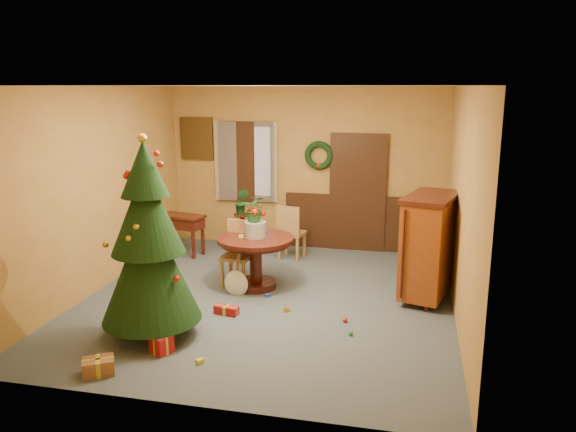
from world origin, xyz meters
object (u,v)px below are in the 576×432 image
(dining_table, at_px, (256,252))
(chair_near, at_px, (238,251))
(writing_desk, at_px, (182,225))
(sideboard, at_px, (429,244))
(christmas_tree, at_px, (148,244))

(dining_table, relative_size, chair_near, 1.16)
(dining_table, height_order, writing_desk, dining_table)
(writing_desk, relative_size, sideboard, 0.59)
(christmas_tree, height_order, writing_desk, christmas_tree)
(dining_table, relative_size, christmas_tree, 0.47)
(chair_near, height_order, writing_desk, chair_near)
(chair_near, distance_m, writing_desk, 1.91)
(dining_table, xyz_separation_m, chair_near, (-0.29, 0.09, -0.02))
(chair_near, height_order, christmas_tree, christmas_tree)
(sideboard, bearing_deg, christmas_tree, -148.62)
(writing_desk, bearing_deg, christmas_tree, -73.01)
(dining_table, xyz_separation_m, writing_desk, (-1.72, 1.35, -0.00))
(dining_table, relative_size, writing_desk, 1.28)
(dining_table, xyz_separation_m, christmas_tree, (-0.75, -1.83, 0.60))
(chair_near, relative_size, sideboard, 0.66)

